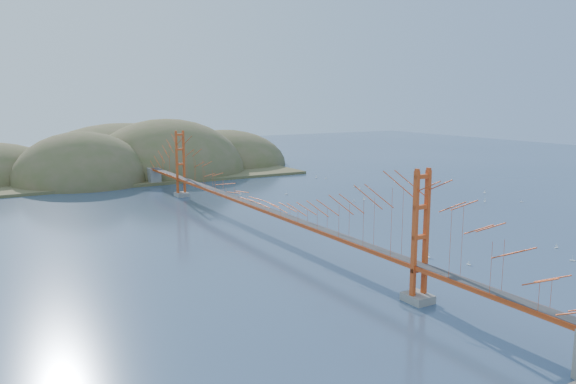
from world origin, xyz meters
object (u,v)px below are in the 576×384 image
bridge (258,178)px  sailboat_2 (556,247)px  sailboat_1 (354,201)px  sailboat_0 (428,256)px

bridge → sailboat_2: 37.19m
sailboat_2 → sailboat_1: 35.78m
bridge → sailboat_0: (10.47, -20.68, -6.85)m
bridge → sailboat_1: (23.49, 10.29, -6.87)m
sailboat_1 → sailboat_0: bearing=-112.8°
bridge → sailboat_2: bridge is taller
bridge → sailboat_1: size_ratio=163.18×
bridge → sailboat_1: bridge is taller
sailboat_0 → sailboat_1: bearing=67.2°
bridge → sailboat_1: 26.55m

